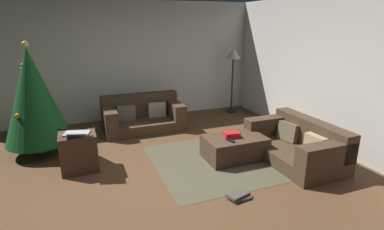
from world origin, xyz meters
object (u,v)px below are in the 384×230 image
ottoman (234,147)px  gift_box (231,134)px  couch_left (142,116)px  christmas_tree (33,96)px  tv_remote (230,141)px  couch_right (298,145)px  side_table (79,152)px  book_stack (239,196)px  corner_lamp (233,58)px  laptop (75,132)px

ottoman → gift_box: (-0.06, 0.02, 0.23)m
couch_left → ottoman: 2.26m
ottoman → gift_box: 0.23m
christmas_tree → tv_remote: bearing=-28.5°
couch_right → tv_remote: bearing=75.3°
side_table → gift_box: bearing=-11.3°
book_stack → couch_left: bearing=99.9°
corner_lamp → couch_left: bearing=-169.1°
couch_left → christmas_tree: bearing=17.8°
ottoman → side_table: bearing=168.5°
couch_right → laptop: 3.42m
christmas_tree → couch_right: bearing=-24.9°
christmas_tree → laptop: christmas_tree is taller
christmas_tree → side_table: bearing=-56.4°
gift_box → laptop: size_ratio=0.52×
christmas_tree → side_table: christmas_tree is taller
laptop → side_table: bearing=73.3°
side_table → laptop: laptop is taller
ottoman → book_stack: size_ratio=3.06×
couch_right → book_stack: size_ratio=5.00×
gift_box → book_stack: (-0.47, -1.10, -0.38)m
couch_right → tv_remote: couch_right is taller
christmas_tree → laptop: (0.58, -0.95, -0.37)m
book_stack → couch_right: bearing=24.3°
couch_left → couch_right: (1.98, -2.42, -0.01)m
gift_box → corner_lamp: 2.91m
side_table → corner_lamp: size_ratio=0.37×
tv_remote → laptop: 2.30m
side_table → corner_lamp: corner_lamp is taller
gift_box → tv_remote: 0.19m
couch_left → tv_remote: bearing=112.5°
side_table → tv_remote: bearing=-15.8°
ottoman → corner_lamp: (1.26, 2.44, 1.13)m
laptop → corner_lamp: bearing=29.0°
couch_right → gift_box: couch_right is taller
side_table → corner_lamp: (3.62, 1.96, 1.03)m
laptop → book_stack: (1.84, -1.50, -0.59)m
ottoman → laptop: (-2.37, 0.42, 0.44)m
christmas_tree → book_stack: (2.42, -2.45, -0.96)m
ottoman → tv_remote: size_ratio=6.03×
corner_lamp → ottoman: bearing=-117.4°
ottoman → book_stack: (-0.53, -1.08, -0.15)m
tv_remote → couch_left: bearing=94.8°
couch_right → ottoman: (-0.92, 0.43, -0.08)m
tv_remote → side_table: bearing=146.0°
couch_left → corner_lamp: (2.33, 0.45, 1.04)m
ottoman → gift_box: size_ratio=4.02×
couch_left → book_stack: 3.13m
gift_box → book_stack: size_ratio=0.76×
couch_right → side_table: (-3.27, 0.90, 0.03)m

